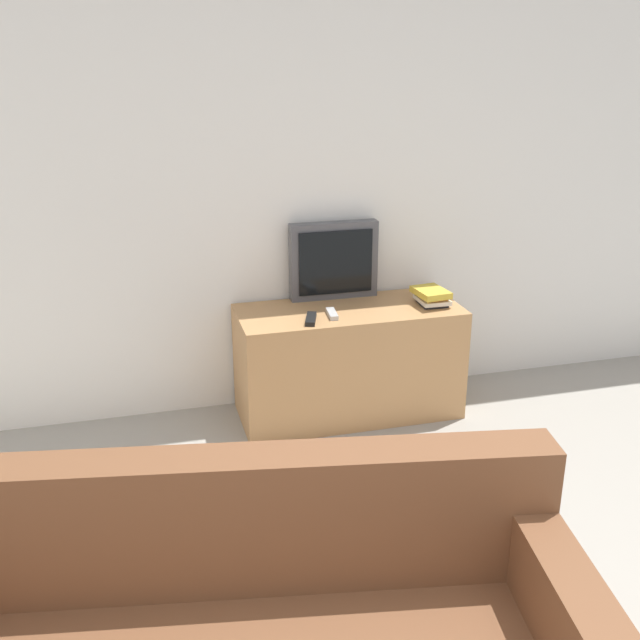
{
  "coord_description": "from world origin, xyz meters",
  "views": [
    {
      "loc": [
        -0.83,
        -1.01,
        2.0
      ],
      "look_at": [
        0.03,
        2.18,
        0.79
      ],
      "focal_mm": 42.0,
      "sensor_mm": 36.0,
      "label": 1
    }
  ],
  "objects_px": {
    "tv_stand": "(348,361)",
    "book_stack": "(432,296)",
    "television": "(334,261)",
    "remote_secondary": "(311,319)",
    "remote_on_stand": "(332,314)"
  },
  "relations": [
    {
      "from": "tv_stand",
      "to": "remote_on_stand",
      "type": "distance_m",
      "value": 0.36
    },
    {
      "from": "tv_stand",
      "to": "book_stack",
      "type": "xyz_separation_m",
      "value": [
        0.47,
        -0.05,
        0.37
      ]
    },
    {
      "from": "television",
      "to": "remote_on_stand",
      "type": "distance_m",
      "value": 0.38
    },
    {
      "from": "remote_on_stand",
      "to": "tv_stand",
      "type": "bearing_deg",
      "value": 34.87
    },
    {
      "from": "book_stack",
      "to": "remote_secondary",
      "type": "relative_size",
      "value": 1.26
    },
    {
      "from": "book_stack",
      "to": "tv_stand",
      "type": "bearing_deg",
      "value": 173.64
    },
    {
      "from": "book_stack",
      "to": "remote_secondary",
      "type": "distance_m",
      "value": 0.73
    },
    {
      "from": "remote_secondary",
      "to": "remote_on_stand",
      "type": "bearing_deg",
      "value": 20.61
    },
    {
      "from": "television",
      "to": "book_stack",
      "type": "distance_m",
      "value": 0.59
    },
    {
      "from": "television",
      "to": "remote_secondary",
      "type": "height_order",
      "value": "television"
    },
    {
      "from": "tv_stand",
      "to": "remote_on_stand",
      "type": "bearing_deg",
      "value": -145.13
    },
    {
      "from": "television",
      "to": "remote_secondary",
      "type": "relative_size",
      "value": 2.79
    },
    {
      "from": "television",
      "to": "book_stack",
      "type": "relative_size",
      "value": 2.22
    },
    {
      "from": "tv_stand",
      "to": "book_stack",
      "type": "distance_m",
      "value": 0.6
    },
    {
      "from": "tv_stand",
      "to": "television",
      "type": "xyz_separation_m",
      "value": [
        -0.03,
        0.21,
        0.54
      ]
    }
  ]
}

